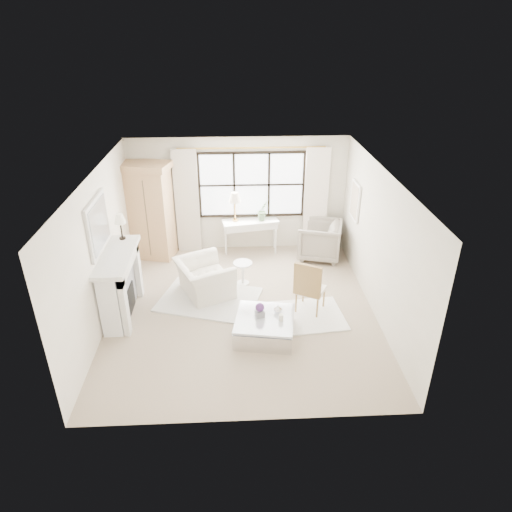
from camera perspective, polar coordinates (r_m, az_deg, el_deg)
The scene contains 32 objects.
floor at distance 8.87m, azimuth -1.70°, elevation -6.72°, with size 5.50×5.50×0.00m, color tan.
ceiling at distance 7.69m, azimuth -1.98°, elevation 10.18°, with size 5.50×5.50×0.00m, color white.
wall_back at distance 10.73m, azimuth -2.17°, elevation 7.63°, with size 5.00×5.00×0.00m, color silver.
wall_front at distance 5.85m, azimuth -1.21°, elevation -10.85°, with size 5.00×5.00×0.00m, color white.
wall_left at distance 8.53m, azimuth -18.87°, elevation 0.69°, with size 5.50×5.50×0.00m, color white.
wall_right at distance 8.60m, azimuth 15.07°, elevation 1.47°, with size 5.50×5.50×0.00m, color beige.
window_pane at distance 10.63m, azimuth -0.56°, elevation 8.89°, with size 2.40×0.02×1.50m, color white.
window_frame at distance 10.63m, azimuth -0.55°, elevation 8.88°, with size 2.50×0.04×1.50m, color black, non-canonical shape.
curtain_rod at distance 10.33m, azimuth -0.56°, elevation 13.37°, with size 0.04×0.04×3.30m, color #B38B3E.
curtain_left at distance 10.73m, azimuth -8.61°, elevation 6.68°, with size 0.55×0.10×2.47m, color beige.
curtain_right at distance 10.84m, azimuth 7.47°, elevation 6.98°, with size 0.55×0.10×2.47m, color white.
fireplace at distance 8.80m, azimuth -16.77°, elevation -3.36°, with size 0.58×1.66×1.26m.
mirror_frame at distance 8.33m, azimuth -19.17°, elevation 3.70°, with size 0.05×1.15×0.95m, color silver.
mirror_glass at distance 8.32m, azimuth -18.97°, elevation 3.71°, with size 0.02×1.00×0.80m, color silver.
art_frame at distance 10.01m, azimuth 12.30°, elevation 6.75°, with size 0.04×0.62×0.82m, color white.
art_canvas at distance 10.01m, azimuth 12.19°, elevation 6.75°, with size 0.01×0.52×0.72m, color beige.
mantel_lamp at distance 8.92m, azimuth -16.66°, elevation 4.36°, with size 0.22×0.22×0.51m.
armoire at distance 10.66m, azimuth -13.28°, elevation 5.56°, with size 1.25×0.94×2.24m.
console_table at distance 10.87m, azimuth -0.70°, elevation 2.51°, with size 1.36×0.67×0.80m.
console_lamp at distance 10.52m, azimuth -2.66°, elevation 7.24°, with size 0.28×0.28×0.69m.
orchid_plant at distance 10.65m, azimuth 0.85°, elevation 5.70°, with size 0.26×0.21×0.48m, color #55714B.
side_table at distance 9.54m, azimuth -1.66°, elevation -1.76°, with size 0.40×0.40×0.51m.
rug_left at distance 9.19m, azimuth -5.88°, elevation -5.41°, with size 1.90×1.34×0.03m, color silver.
rug_right at distance 8.71m, azimuth 5.89°, elevation -7.48°, with size 1.50×1.12×0.03m, color white.
club_armchair at distance 9.23m, azimuth -6.49°, elevation -2.79°, with size 1.11×0.97×0.72m, color white.
wingback_chair at distance 10.69m, azimuth 7.94°, elevation 2.00°, with size 0.93×0.96×0.87m, color gray.
french_chair at distance 8.73m, azimuth 6.75°, elevation -5.13°, with size 0.65×0.65×1.08m.
coffee_table at distance 8.11m, azimuth 1.10°, elevation -8.85°, with size 1.15×1.15×0.38m.
planter_box at distance 7.99m, azimuth 0.48°, elevation -7.21°, with size 0.15×0.15×0.11m, color gray.
planter_flowers at distance 7.92m, azimuth 0.48°, elevation -6.42°, with size 0.16×0.16×0.16m, color #512968.
pillar_candle at distance 7.90m, azimuth 3.13°, elevation -7.68°, with size 0.08×0.08×0.12m, color beige.
coffee_vase at distance 8.08m, azimuth 2.74°, elevation -6.63°, with size 0.15×0.15×0.16m, color white.
Camera 1 is at (-0.11, -7.35, 4.97)m, focal length 32.00 mm.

